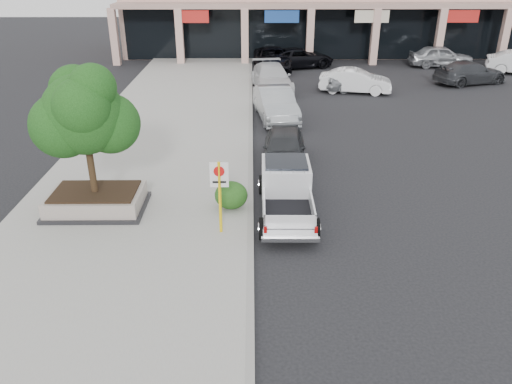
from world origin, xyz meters
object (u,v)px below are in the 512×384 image
curb_car_a (284,148)px  lot_car_c (470,73)px  lot_car_d (299,58)px  no_parking_sign (220,188)px  curb_car_c (272,78)px  lot_car_a (355,78)px  planter (96,200)px  lot_car_b (355,81)px  pickup_truck (287,193)px  lot_car_e (441,56)px  curb_car_b (276,104)px  curb_car_d (272,59)px  planter_tree (89,113)px

curb_car_a → lot_car_c: 19.32m
lot_car_c → lot_car_d: 12.16m
no_parking_sign → lot_car_d: no_parking_sign is taller
curb_car_c → lot_car_a: (5.27, 0.12, -0.05)m
planter → lot_car_b: bearing=54.0°
curb_car_c → pickup_truck: bearing=-96.5°
curb_car_c → lot_car_e: size_ratio=1.15×
curb_car_b → lot_car_a: size_ratio=1.13×
curb_car_c → lot_car_b: size_ratio=1.24×
curb_car_d → curb_car_b: bearing=-92.7°
lot_car_a → planter: bearing=124.3°
planter → curb_car_a: size_ratio=0.76×
pickup_truck → lot_car_c: pickup_truck is taller
curb_car_a → curb_car_d: (0.22, 18.71, 0.07)m
curb_car_c → lot_car_c: 13.38m
curb_car_b → pickup_truck: bearing=-98.4°
lot_car_a → lot_car_c: size_ratio=0.88×
lot_car_b → curb_car_d: bearing=47.6°
curb_car_b → curb_car_c: (0.02, 6.11, -0.02)m
planter_tree → lot_car_b: size_ratio=0.91×
curb_car_d → lot_car_d: curb_car_d is taller
curb_car_b → lot_car_d: (2.36, 13.13, -0.08)m
planter_tree → lot_car_d: size_ratio=0.75×
lot_car_a → lot_car_e: 10.58m
planter_tree → lot_car_c: planter_tree is taller
planter_tree → lot_car_e: 30.73m
planter_tree → lot_car_b: 19.77m
curb_car_a → curb_car_b: 6.28m
planter_tree → curb_car_a: planter_tree is taller
lot_car_a → no_parking_sign: bearing=136.9°
pickup_truck → curb_car_b: bearing=90.3°
curb_car_b → lot_car_d: size_ratio=0.93×
lot_car_b → lot_car_c: bearing=-61.9°
curb_car_c → lot_car_a: curb_car_c is taller
planter → lot_car_d: (8.77, 23.64, 0.27)m
curb_car_d → lot_car_b: curb_car_d is taller
no_parking_sign → planter_tree: bearing=157.6°
curb_car_b → planter_tree: bearing=-129.1°
lot_car_a → lot_car_d: 7.50m
curb_car_d → pickup_truck: bearing=-92.3°
lot_car_c → curb_car_a: bearing=118.3°
planter_tree → lot_car_e: (19.49, 23.62, -2.61)m
planter_tree → curb_car_d: (6.57, 22.79, -2.62)m
pickup_truck → planter: bearing=-179.9°
curb_car_a → curb_car_c: 12.40m
curb_car_b → curb_car_d: 12.43m
planter → lot_car_b: (11.62, 16.02, 0.25)m
planter → planter_tree: planter_tree is taller
pickup_truck → lot_car_c: size_ratio=0.98×
curb_car_a → lot_car_d: bearing=87.6°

